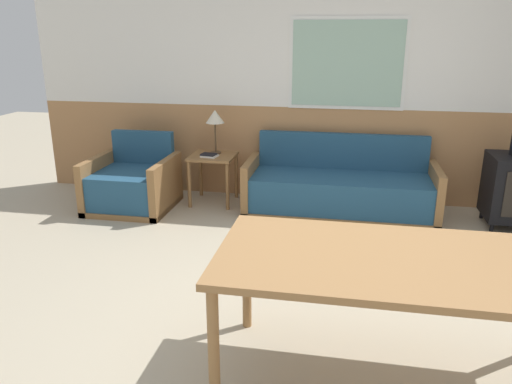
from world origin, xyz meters
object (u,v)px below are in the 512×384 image
object	(u,v)px
armchair	(133,186)
couch	(340,190)
side_table	(213,164)
table_lamp	(215,118)
dining_table	(394,270)

from	to	relation	value
armchair	couch	bearing A→B (deg)	-2.74
couch	armchair	world-z (taller)	couch
side_table	table_lamp	bearing A→B (deg)	81.59
side_table	table_lamp	size ratio (longest dim) A/B	1.13
dining_table	couch	bearing A→B (deg)	96.87
dining_table	armchair	bearing A→B (deg)	136.18
couch	table_lamp	size ratio (longest dim) A/B	4.09
table_lamp	dining_table	world-z (taller)	table_lamp
couch	armchair	size ratio (longest dim) A/B	2.31
side_table	table_lamp	distance (m)	0.52
side_table	armchair	bearing A→B (deg)	-158.03
table_lamp	armchair	bearing A→B (deg)	-153.45
armchair	table_lamp	distance (m)	1.19
side_table	table_lamp	xyz separation A→B (m)	(0.01, 0.09, 0.51)
table_lamp	dining_table	size ratio (longest dim) A/B	0.27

